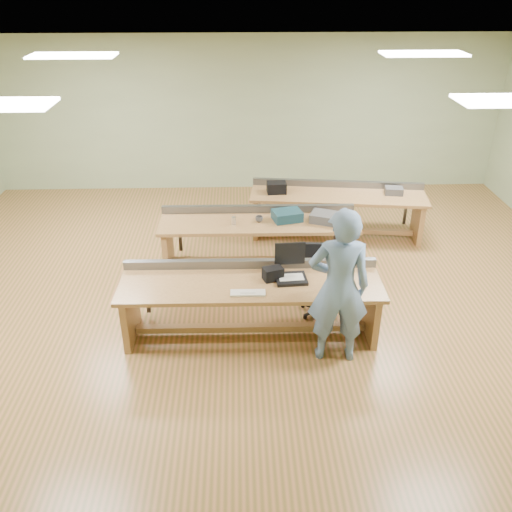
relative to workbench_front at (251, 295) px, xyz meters
name	(u,v)px	position (x,y,z in m)	size (l,w,h in m)	color
floor	(254,288)	(0.07, 1.07, -0.56)	(10.00, 10.00, 0.00)	#A2663D
ceiling	(253,71)	(0.07, 1.07, 2.44)	(10.00, 10.00, 0.00)	silver
wall_back	(247,115)	(0.07, 5.07, 0.94)	(10.00, 0.04, 3.00)	gray
wall_front	(272,414)	(0.07, -2.93, 0.94)	(10.00, 0.04, 3.00)	gray
fluor_panels	(253,74)	(0.07, 1.07, 2.41)	(6.20, 3.50, 0.03)	white
workbench_front	(251,295)	(0.00, 0.00, 0.00)	(3.16, 0.88, 0.86)	#AD8149
workbench_mid	(259,232)	(0.16, 1.75, 0.00)	(2.95, 0.82, 0.86)	#AD8149
workbench_back	(337,204)	(1.53, 2.77, -0.01)	(2.97, 1.12, 0.86)	#AD8149
person	(339,287)	(0.97, -0.49, 0.39)	(0.69, 0.46, 1.91)	slate
laptop_base	(291,279)	(0.49, 0.01, 0.21)	(0.37, 0.30, 0.04)	black
laptop_screen	(290,253)	(0.48, 0.16, 0.48)	(0.37, 0.02, 0.29)	black
keyboard	(248,293)	(-0.04, -0.27, 0.20)	(0.41, 0.14, 0.02)	beige
trackball_mouse	(352,291)	(1.16, -0.30, 0.22)	(0.14, 0.17, 0.07)	white
camera_bag	(273,274)	(0.27, 0.04, 0.27)	(0.24, 0.15, 0.16)	black
task_chair	(319,289)	(0.91, 0.46, -0.22)	(0.53, 0.53, 0.93)	black
parts_bin_teal	(287,215)	(0.59, 1.75, 0.26)	(0.41, 0.31, 0.14)	#13323E
parts_bin_grey	(328,218)	(1.18, 1.66, 0.25)	(0.49, 0.31, 0.13)	#3E3E41
mug	(259,219)	(0.17, 1.71, 0.23)	(0.11, 0.11, 0.09)	#3E3E41
drinks_can	(234,221)	(-0.20, 1.62, 0.25)	(0.07, 0.07, 0.12)	silver
storage_box_back	(277,188)	(0.51, 2.84, 0.28)	(0.31, 0.22, 0.18)	black
tray_back	(394,191)	(2.44, 2.72, 0.24)	(0.29, 0.21, 0.11)	#3E3E41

